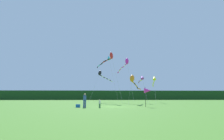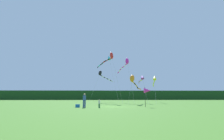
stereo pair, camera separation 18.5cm
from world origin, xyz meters
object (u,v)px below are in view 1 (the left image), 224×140
kite_yellow (154,79)px  kite_orange (133,80)px  kite_black (101,74)px  kite_purple (142,78)px  cooler_box (78,106)px  kite_red (111,56)px  person_adult (85,100)px  person_child (100,103)px  banner_flag_pole (148,91)px  kite_magenta (126,63)px  kite_cyan (107,59)px

kite_yellow → kite_orange: kite_yellow is taller
kite_yellow → kite_black: 13.04m
kite_yellow → kite_purple: size_ratio=1.27×
cooler_box → kite_yellow: (14.77, 14.96, 5.23)m
kite_purple → kite_orange: 5.23m
kite_red → kite_black: size_ratio=1.47×
person_adult → cooler_box: size_ratio=3.40×
person_child → kite_red: bearing=83.3°
banner_flag_pole → kite_yellow: 15.66m
person_child → kite_purple: bearing=57.7°
person_adult → banner_flag_pole: size_ratio=0.67×
banner_flag_pole → person_adult: bearing=-174.2°
person_child → kite_magenta: kite_magenta is taller
cooler_box → kite_cyan: size_ratio=0.04×
cooler_box → kite_black: 20.05m
cooler_box → kite_purple: 17.80m
person_child → cooler_box: size_ratio=1.99×
person_adult → person_child: 2.07m
person_adult → person_child: size_ratio=1.71×
cooler_box → kite_purple: kite_purple is taller
banner_flag_pole → person_child: bearing=-168.7°
banner_flag_pole → kite_black: bearing=111.2°
kite_purple → kite_orange: size_ratio=1.22×
kite_yellow → kite_black: size_ratio=1.20×
person_child → cooler_box: (-2.86, 0.73, -0.39)m
kite_red → kite_orange: size_ratio=1.89×
kite_yellow → kite_black: (-12.39, 3.77, 1.55)m
cooler_box → kite_black: size_ratio=0.07×
person_child → kite_magenta: size_ratio=0.10×
person_child → kite_cyan: size_ratio=0.09×
cooler_box → kite_black: kite_black is taller
cooler_box → banner_flag_pole: (9.43, 0.59, 2.00)m
kite_yellow → person_adult: bearing=-132.3°
cooler_box → kite_magenta: 18.88m
cooler_box → kite_magenta: (8.18, 14.47, 8.94)m
banner_flag_pole → kite_orange: 8.08m
kite_magenta → kite_red: (-3.51, 0.11, 1.50)m
person_child → kite_magenta: (5.31, 15.20, 8.55)m
person_child → kite_orange: (5.82, 9.01, 3.94)m
kite_magenta → kite_black: 7.50m
kite_yellow → kite_magenta: bearing=-175.8°
person_child → person_adult: bearing=167.1°
person_child → kite_black: bearing=91.4°
person_adult → kite_magenta: 18.35m
kite_red → kite_cyan: size_ratio=0.97×
person_child → kite_yellow: size_ratio=0.11×
person_child → banner_flag_pole: banner_flag_pole is taller
kite_cyan → person_adult: bearing=-98.6°
banner_flag_pole → kite_orange: bearing=95.6°
cooler_box → kite_magenta: size_ratio=0.05×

